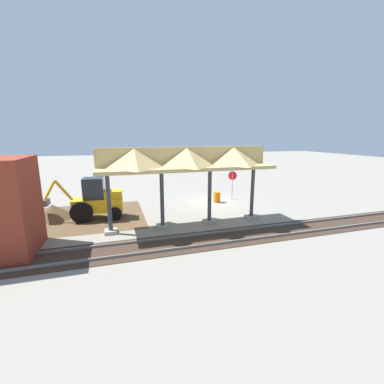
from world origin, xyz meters
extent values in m
plane|color=gray|center=(0.00, 0.00, 0.00)|extent=(120.00, 120.00, 0.00)
cube|color=brown|center=(10.42, 1.36, 0.00)|extent=(9.04, 7.00, 0.01)
cube|color=#9E998E|center=(-1.03, 4.99, 0.10)|extent=(0.70, 0.70, 0.20)
cylinder|color=#383D42|center=(-1.03, 4.99, 1.80)|extent=(0.24, 0.24, 3.60)
cube|color=#9E998E|center=(2.02, 4.99, 0.10)|extent=(0.70, 0.70, 0.20)
cylinder|color=#383D42|center=(2.02, 4.99, 1.80)|extent=(0.24, 0.24, 3.60)
cube|color=#9E998E|center=(5.07, 4.99, 0.10)|extent=(0.70, 0.70, 0.20)
cylinder|color=#383D42|center=(5.07, 4.99, 1.80)|extent=(0.24, 0.24, 3.60)
cube|color=#9E998E|center=(8.12, 4.99, 0.10)|extent=(0.70, 0.70, 0.20)
cylinder|color=#383D42|center=(8.12, 4.99, 1.80)|extent=(0.24, 0.24, 3.60)
cube|color=tan|center=(3.55, 4.99, 3.70)|extent=(10.35, 3.20, 0.20)
cube|color=tan|center=(3.55, 4.99, 4.35)|extent=(10.35, 0.20, 1.10)
pyramid|color=tan|center=(0.50, 4.99, 4.35)|extent=(2.74, 3.20, 1.10)
pyramid|color=tan|center=(3.55, 4.99, 4.35)|extent=(2.74, 3.20, 1.10)
pyramid|color=tan|center=(6.60, 4.99, 4.35)|extent=(2.74, 3.20, 1.10)
cube|color=slate|center=(0.00, 6.89, 0.07)|extent=(60.00, 0.08, 0.15)
cube|color=slate|center=(0.00, 8.32, 0.07)|extent=(60.00, 0.08, 0.15)
cube|color=#38281E|center=(0.00, 7.60, 0.01)|extent=(60.00, 2.58, 0.03)
cylinder|color=gray|center=(-2.14, -0.34, 1.16)|extent=(0.06, 0.06, 2.32)
cylinder|color=red|center=(-2.14, -0.34, 2.13)|extent=(0.62, 0.49, 0.76)
cube|color=#EAB214|center=(8.90, 1.90, 0.97)|extent=(3.28, 1.50, 0.90)
cube|color=#1E262D|center=(9.10, 1.88, 2.12)|extent=(1.37, 1.25, 1.40)
cube|color=#EAB214|center=(7.88, 1.96, 1.67)|extent=(1.22, 1.16, 0.50)
cylinder|color=black|center=(9.81, 1.12, 0.70)|extent=(1.42, 0.39, 1.40)
cylinder|color=black|center=(9.91, 2.55, 0.70)|extent=(1.42, 0.39, 1.40)
cylinder|color=black|center=(7.77, 1.32, 0.45)|extent=(0.92, 0.36, 0.90)
cylinder|color=black|center=(7.86, 2.62, 0.45)|extent=(0.92, 0.36, 0.90)
cylinder|color=#EAB214|center=(10.96, 1.76, 2.08)|extent=(1.07, 0.25, 1.41)
cylinder|color=#EAB214|center=(11.82, 1.71, 2.03)|extent=(0.96, 0.22, 1.48)
cube|color=#47474C|center=(12.22, 1.68, 1.33)|extent=(0.65, 0.84, 0.40)
cone|color=brown|center=(11.94, 0.81, 0.00)|extent=(5.66, 5.66, 1.87)
cylinder|color=orange|center=(-0.47, 0.23, 0.45)|extent=(0.56, 0.56, 0.90)
camera|label=1|loc=(7.72, 19.80, 5.55)|focal=24.00mm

